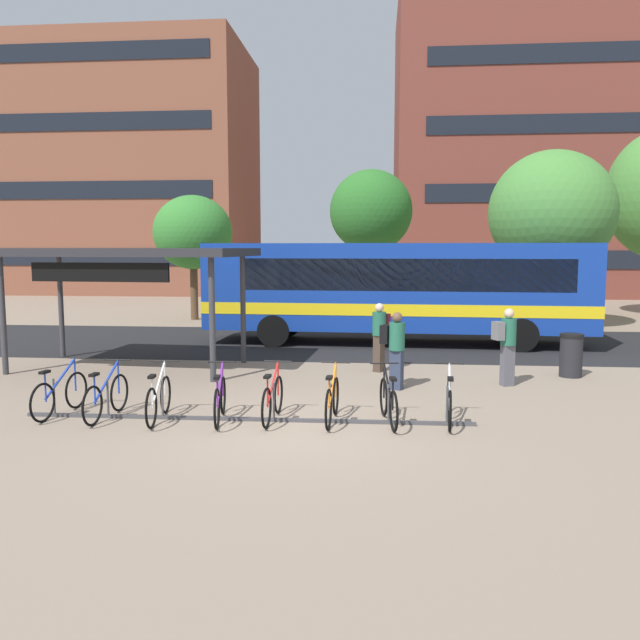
{
  "coord_description": "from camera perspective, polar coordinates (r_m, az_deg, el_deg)",
  "views": [
    {
      "loc": [
        1.38,
        -10.54,
        3.06
      ],
      "look_at": [
        0.01,
        4.58,
        1.34
      ],
      "focal_mm": 35.75,
      "sensor_mm": 36.0,
      "label": 1
    }
  ],
  "objects": [
    {
      "name": "ground",
      "position": [
        11.06,
        -2.24,
        -9.59
      ],
      "size": [
        200.0,
        200.0,
        0.0
      ],
      "primitive_type": "plane",
      "color": "gray"
    },
    {
      "name": "bus_lane_asphalt",
      "position": [
        20.65,
        1.27,
        -2.03
      ],
      "size": [
        80.0,
        7.2,
        0.01
      ],
      "primitive_type": "cube",
      "color": "#232326",
      "rests_on": "ground"
    },
    {
      "name": "city_bus",
      "position": [
        20.42,
        6.59,
        2.83
      ],
      "size": [
        12.12,
        3.08,
        3.2
      ],
      "rotation": [
        0.0,
        0.0,
        3.1
      ],
      "color": "#14389E",
      "rests_on": "ground"
    },
    {
      "name": "bike_rack",
      "position": [
        11.51,
        -6.66,
        -8.51
      ],
      "size": [
        8.07,
        0.15,
        0.7
      ],
      "rotation": [
        0.0,
        0.0,
        0.01
      ],
      "color": "#47474C",
      "rests_on": "ground"
    },
    {
      "name": "parked_bicycle_blue_0",
      "position": [
        12.68,
        -22.25,
        -6.19
      ],
      "size": [
        0.52,
        1.72,
        0.99
      ],
      "rotation": [
        0.0,
        0.0,
        1.45
      ],
      "color": "black",
      "rests_on": "ground"
    },
    {
      "name": "parked_bicycle_blue_1",
      "position": [
        12.16,
        -18.58,
        -6.57
      ],
      "size": [
        0.52,
        1.72,
        0.99
      ],
      "rotation": [
        0.0,
        0.0,
        1.51
      ],
      "color": "black",
      "rests_on": "ground"
    },
    {
      "name": "parked_bicycle_white_2",
      "position": [
        11.74,
        -14.24,
        -6.9
      ],
      "size": [
        0.52,
        1.72,
        0.99
      ],
      "rotation": [
        0.0,
        0.0,
        1.66
      ],
      "color": "black",
      "rests_on": "ground"
    },
    {
      "name": "parked_bicycle_purple_3",
      "position": [
        11.47,
        -8.94,
        -7.09
      ],
      "size": [
        0.52,
        1.71,
        0.99
      ],
      "rotation": [
        0.0,
        0.0,
        1.71
      ],
      "color": "black",
      "rests_on": "ground"
    },
    {
      "name": "parked_bicycle_red_4",
      "position": [
        11.42,
        -4.26,
        -7.09
      ],
      "size": [
        0.52,
        1.72,
        0.99
      ],
      "rotation": [
        0.0,
        0.0,
        1.53
      ],
      "color": "black",
      "rests_on": "ground"
    },
    {
      "name": "parked_bicycle_orange_5",
      "position": [
        11.28,
        1.1,
        -7.24
      ],
      "size": [
        0.52,
        1.72,
        0.99
      ],
      "rotation": [
        0.0,
        0.0,
        1.52
      ],
      "color": "black",
      "rests_on": "ground"
    },
    {
      "name": "parked_bicycle_black_6",
      "position": [
        11.25,
        6.15,
        -7.31
      ],
      "size": [
        0.52,
        1.71,
        0.99
      ],
      "rotation": [
        0.0,
        0.0,
        1.73
      ],
      "color": "black",
      "rests_on": "ground"
    },
    {
      "name": "parked_bicycle_white_7",
      "position": [
        11.41,
        11.5,
        -7.21
      ],
      "size": [
        0.52,
        1.72,
        0.99
      ],
      "rotation": [
        0.0,
        0.0,
        1.48
      ],
      "color": "black",
      "rests_on": "ground"
    },
    {
      "name": "transit_shelter",
      "position": [
        16.71,
        -16.96,
        5.52
      ],
      "size": [
        6.29,
        3.73,
        3.05
      ],
      "rotation": [
        0.0,
        0.0,
        -0.07
      ],
      "color": "#38383D",
      "rests_on": "ground"
    },
    {
      "name": "commuter_maroon_pack_0",
      "position": [
        15.82,
        5.37,
        -1.07
      ],
      "size": [
        0.51,
        0.6,
        1.71
      ],
      "rotation": [
        0.0,
        0.0,
        4.24
      ],
      "color": "#47382D",
      "rests_on": "ground"
    },
    {
      "name": "commuter_grey_pack_1",
      "position": [
        14.68,
        16.38,
        -1.84
      ],
      "size": [
        0.6,
        0.48,
        1.73
      ],
      "rotation": [
        0.0,
        0.0,
        0.38
      ],
      "color": "#565660",
      "rests_on": "ground"
    },
    {
      "name": "commuter_black_pack_2",
      "position": [
        13.84,
        6.76,
        -2.24
      ],
      "size": [
        0.6,
        0.49,
        1.69
      ],
      "rotation": [
        0.0,
        0.0,
        5.88
      ],
      "color": "#2D3851",
      "rests_on": "ground"
    },
    {
      "name": "trash_bin",
      "position": [
        16.3,
        21.56,
        -2.95
      ],
      "size": [
        0.55,
        0.55,
        1.03
      ],
      "color": "#232328",
      "rests_on": "ground"
    },
    {
      "name": "street_tree_0",
      "position": [
        27.67,
        -11.31,
        7.67
      ],
      "size": [
        3.32,
        3.32,
        5.27
      ],
      "color": "brown",
      "rests_on": "ground"
    },
    {
      "name": "street_tree_2",
      "position": [
        25.94,
        20.03,
        9.03
      ],
      "size": [
        4.69,
        4.69,
        6.71
      ],
      "color": "brown",
      "rests_on": "ground"
    },
    {
      "name": "street_tree_3",
      "position": [
        28.47,
        4.59,
        9.66
      ],
      "size": [
        3.63,
        3.63,
        6.47
      ],
      "color": "brown",
      "rests_on": "ground"
    },
    {
      "name": "building_left_wing",
      "position": [
        47.9,
        -16.73,
        12.51
      ],
      "size": [
        16.75,
        10.73,
        16.63
      ],
      "color": "brown",
      "rests_on": "ground"
    },
    {
      "name": "building_right_wing",
      "position": [
        48.01,
        23.07,
        14.07
      ],
      "size": [
        26.06,
        12.86,
        19.64
      ],
      "color": "brown",
      "rests_on": "ground"
    }
  ]
}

